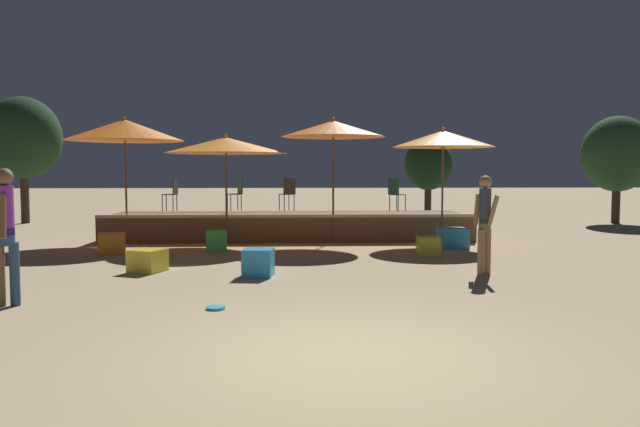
# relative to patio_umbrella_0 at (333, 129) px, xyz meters

# --- Properties ---
(ground_plane) EXTENTS (120.00, 120.00, 0.00)m
(ground_plane) POSITION_rel_patio_umbrella_0_xyz_m (-0.48, -9.56, -2.85)
(ground_plane) COLOR tan
(wooden_deck) EXTENTS (9.54, 2.70, 0.72)m
(wooden_deck) POSITION_rel_patio_umbrella_0_xyz_m (-1.12, 1.32, -2.53)
(wooden_deck) COLOR brown
(wooden_deck) RESTS_ON ground
(patio_umbrella_0) EXTENTS (2.58, 2.58, 3.14)m
(patio_umbrella_0) POSITION_rel_patio_umbrella_0_xyz_m (0.00, 0.00, 0.00)
(patio_umbrella_0) COLOR brown
(patio_umbrella_0) RESTS_ON ground
(patio_umbrella_1) EXTENTS (2.53, 2.53, 2.89)m
(patio_umbrella_1) POSITION_rel_patio_umbrella_0_xyz_m (2.72, -0.17, -0.25)
(patio_umbrella_1) COLOR brown
(patio_umbrella_1) RESTS_ON ground
(patio_umbrella_2) EXTENTS (2.99, 2.99, 2.71)m
(patio_umbrella_2) POSITION_rel_patio_umbrella_0_xyz_m (-2.64, -0.19, -0.42)
(patio_umbrella_2) COLOR brown
(patio_umbrella_2) RESTS_ON ground
(patio_umbrella_3) EXTENTS (2.92, 2.92, 3.17)m
(patio_umbrella_3) POSITION_rel_patio_umbrella_0_xyz_m (-5.20, 0.27, -0.03)
(patio_umbrella_3) COLOR brown
(patio_umbrella_3) RESTS_ON ground
(cube_seat_0) EXTENTS (0.65, 0.65, 0.45)m
(cube_seat_0) POSITION_rel_patio_umbrella_0_xyz_m (-4.96, -1.83, -2.62)
(cube_seat_0) COLOR orange
(cube_seat_0) RESTS_ON ground
(cube_seat_1) EXTENTS (0.71, 0.71, 0.40)m
(cube_seat_1) POSITION_rel_patio_umbrella_0_xyz_m (-3.62, -4.32, -2.65)
(cube_seat_1) COLOR yellow
(cube_seat_1) RESTS_ON ground
(cube_seat_2) EXTENTS (0.66, 0.66, 0.48)m
(cube_seat_2) POSITION_rel_patio_umbrella_0_xyz_m (2.73, -1.19, -2.61)
(cube_seat_2) COLOR #2D9EDB
(cube_seat_2) RESTS_ON ground
(cube_seat_3) EXTENTS (0.55, 0.55, 0.47)m
(cube_seat_3) POSITION_rel_patio_umbrella_0_xyz_m (-1.60, -4.90, -2.61)
(cube_seat_3) COLOR #2D9EDB
(cube_seat_3) RESTS_ON ground
(cube_seat_4) EXTENTS (0.49, 0.49, 0.40)m
(cube_seat_4) POSITION_rel_patio_umbrella_0_xyz_m (1.90, -2.33, -2.65)
(cube_seat_4) COLOR yellow
(cube_seat_4) RESTS_ON ground
(cube_seat_5) EXTENTS (0.48, 0.48, 0.47)m
(cube_seat_5) POSITION_rel_patio_umbrella_0_xyz_m (-2.73, -1.52, -2.62)
(cube_seat_5) COLOR #4CC651
(cube_seat_5) RESTS_ON ground
(person_0) EXTENTS (0.37, 0.46, 1.73)m
(person_0) POSITION_rel_patio_umbrella_0_xyz_m (2.31, -4.95, -1.91)
(person_0) COLOR #997051
(person_0) RESTS_ON ground
(person_1) EXTENTS (0.30, 0.55, 1.85)m
(person_1) POSITION_rel_patio_umbrella_0_xyz_m (-4.83, -7.14, -1.82)
(person_1) COLOR brown
(person_1) RESTS_ON ground
(bistro_chair_0) EXTENTS (0.45, 0.45, 0.90)m
(bistro_chair_0) POSITION_rel_patio_umbrella_0_xyz_m (-2.54, 1.71, -1.58)
(bistro_chair_0) COLOR #1E4C47
(bistro_chair_0) RESTS_ON wooden_deck
(bistro_chair_1) EXTENTS (0.48, 0.48, 0.90)m
(bistro_chair_1) POSITION_rel_patio_umbrella_0_xyz_m (1.74, 1.06, -1.58)
(bistro_chair_1) COLOR #1E4C47
(bistro_chair_1) RESTS_ON wooden_deck
(bistro_chair_2) EXTENTS (0.46, 0.46, 0.90)m
(bistro_chair_2) POSITION_rel_patio_umbrella_0_xyz_m (-1.14, 1.44, -1.58)
(bistro_chair_2) COLOR #2D3338
(bistro_chair_2) RESTS_ON wooden_deck
(bistro_chair_3) EXTENTS (0.41, 0.41, 0.90)m
(bistro_chair_3) POSITION_rel_patio_umbrella_0_xyz_m (-4.27, 1.46, -1.58)
(bistro_chair_3) COLOR #2D3338
(bistro_chair_3) RESTS_ON wooden_deck
(frisbee_disc) EXTENTS (0.25, 0.25, 0.03)m
(frisbee_disc) POSITION_rel_patio_umbrella_0_xyz_m (-2.02, -7.45, -2.83)
(frisbee_disc) COLOR #33B2D8
(frisbee_disc) RESTS_ON ground
(background_tree_0) EXTENTS (2.56, 2.56, 4.35)m
(background_tree_0) POSITION_rel_patio_umbrella_0_xyz_m (-10.27, 6.35, 0.07)
(background_tree_0) COLOR #3D2B1C
(background_tree_0) RESTS_ON ground
(background_tree_1) EXTENTS (1.95, 1.95, 3.16)m
(background_tree_1) POSITION_rel_patio_umbrella_0_xyz_m (4.52, 9.74, -0.78)
(background_tree_1) COLOR #3D2B1C
(background_tree_1) RESTS_ON ground
(background_tree_2) EXTENTS (2.37, 2.37, 3.70)m
(background_tree_2) POSITION_rel_patio_umbrella_0_xyz_m (10.18, 5.53, -0.47)
(background_tree_2) COLOR #3D2B1C
(background_tree_2) RESTS_ON ground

